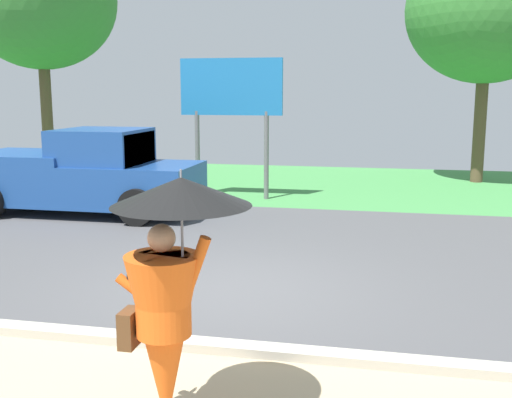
# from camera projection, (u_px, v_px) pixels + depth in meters

# --- Properties ---
(ground_plane) EXTENTS (40.00, 22.00, 0.20)m
(ground_plane) POSITION_uv_depth(u_px,v_px,m) (267.00, 241.00, 11.30)
(ground_plane) COLOR #4C4C4F
(monk_pedestrian) EXTENTS (1.11, 1.08, 2.13)m
(monk_pedestrian) POSITION_uv_depth(u_px,v_px,m) (168.00, 294.00, 4.78)
(monk_pedestrian) COLOR #E55B19
(monk_pedestrian) RESTS_ON ground_plane
(pickup_truck) EXTENTS (5.20, 2.28, 1.88)m
(pickup_truck) POSITION_uv_depth(u_px,v_px,m) (84.00, 174.00, 13.58)
(pickup_truck) COLOR #1E478C
(pickup_truck) RESTS_ON ground_plane
(roadside_billboard) EXTENTS (2.60, 0.12, 3.50)m
(roadside_billboard) POSITION_uv_depth(u_px,v_px,m) (231.00, 97.00, 15.19)
(roadside_billboard) COLOR slate
(roadside_billboard) RESTS_ON ground_plane
(tree_left_far) EXTENTS (4.61, 4.61, 7.09)m
(tree_left_far) POSITION_uv_depth(u_px,v_px,m) (487.00, 10.00, 17.46)
(tree_left_far) COLOR brown
(tree_left_far) RESTS_ON ground_plane
(tree_center_back) EXTENTS (4.75, 4.75, 7.68)m
(tree_center_back) POSITION_uv_depth(u_px,v_px,m) (40.00, 0.00, 19.10)
(tree_center_back) COLOR brown
(tree_center_back) RESTS_ON ground_plane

